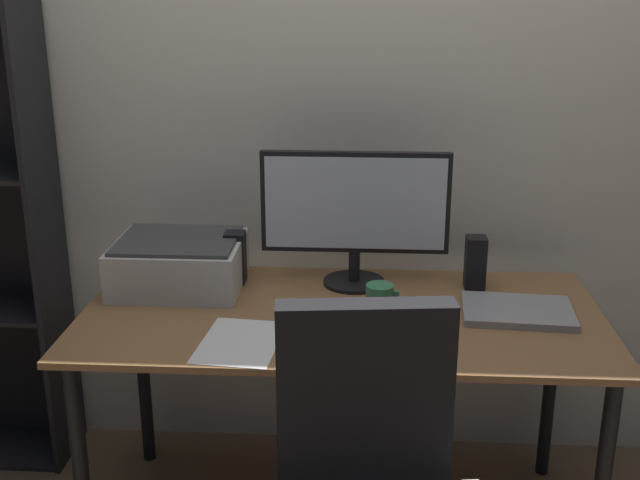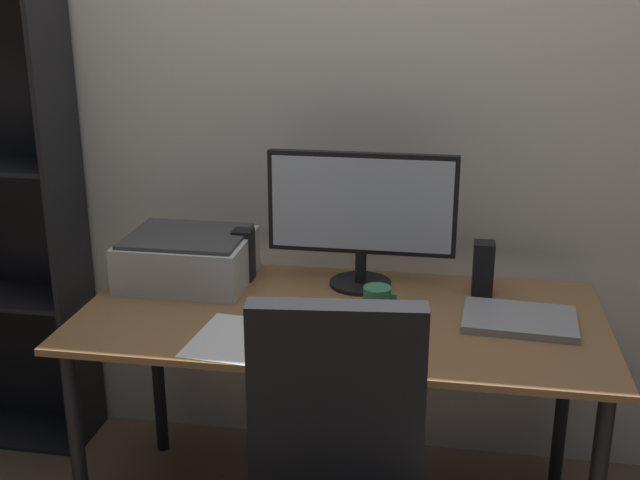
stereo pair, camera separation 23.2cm
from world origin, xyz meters
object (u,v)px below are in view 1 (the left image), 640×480
monitor (355,209)px  speaker_right (475,262)px  mouse (417,344)px  laptop (517,311)px  keyboard (342,343)px  printer (179,263)px  desk (341,337)px  speaker_left (235,258)px  coffee_mug (380,301)px

monitor → speaker_right: size_ratio=3.50×
monitor → mouse: 0.56m
speaker_right → laptop: bearing=-64.3°
mouse → monitor: bearing=125.7°
keyboard → printer: size_ratio=0.72×
monitor → desk: bearing=-97.9°
speaker_right → printer: 0.94m
speaker_left → printer: bearing=-163.9°
monitor → speaker_right: 0.42m
laptop → printer: size_ratio=0.80×
speaker_left → speaker_right: size_ratio=1.00×
desk → mouse: 0.33m
keyboard → coffee_mug: coffee_mug is taller
keyboard → speaker_left: 0.59m
desk → printer: bearing=161.4°
mouse → laptop: (0.31, 0.25, -0.01)m
monitor → speaker_left: bearing=-178.8°
mouse → printer: (-0.74, 0.42, 0.06)m
printer → coffee_mug: bearing=-17.8°
keyboard → coffee_mug: 0.23m
laptop → keyboard: bearing=-150.0°
monitor → printer: (-0.56, -0.06, -0.17)m
monitor → coffee_mug: (0.08, -0.26, -0.20)m
monitor → keyboard: size_ratio=2.05×
keyboard → mouse: size_ratio=3.02×
keyboard → desk: bearing=94.1°
mouse → keyboard: bearing=-167.2°
mouse → coffee_mug: size_ratio=0.95×
mouse → speaker_left: speaker_left is taller
monitor → coffee_mug: 0.34m
laptop → desk: bearing=-174.1°
keyboard → laptop: (0.51, 0.25, 0.00)m
keyboard → laptop: laptop is taller
laptop → speaker_right: 0.25m
coffee_mug → laptop: (0.41, 0.04, -0.04)m
monitor → mouse: (0.18, -0.47, -0.24)m
keyboard → speaker_left: size_ratio=1.71×
keyboard → coffee_mug: size_ratio=2.88×
monitor → mouse: monitor is taller
mouse → printer: size_ratio=0.24×
mouse → speaker_left: (-0.56, 0.47, 0.07)m
laptop → mouse: bearing=-136.3°
desk → mouse: bearing=-48.4°
desk → speaker_right: 0.50m
speaker_left → printer: size_ratio=0.42×
laptop → speaker_right: size_ratio=1.88×
laptop → monitor: bearing=159.9°
coffee_mug → speaker_left: 0.53m
desk → laptop: laptop is taller
monitor → printer: 0.59m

